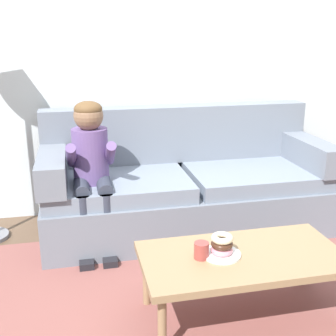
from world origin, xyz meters
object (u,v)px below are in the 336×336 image
couch (186,187)px  person_child (91,162)px  mug (201,250)px  toy_controller (293,268)px  coffee_table (243,261)px  donut (222,250)px

couch → person_child: bearing=-164.5°
person_child → mug: 1.17m
mug → toy_controller: 0.96m
coffee_table → donut: donut is taller
mug → toy_controller: bearing=25.6°
person_child → couch: bearing=15.5°
mug → coffee_table: bearing=-3.1°
person_child → mug: (0.52, -1.02, -0.23)m
couch → donut: (-0.12, -1.23, 0.08)m
donut → toy_controller: donut is taller
person_child → toy_controller: bearing=-26.8°
person_child → donut: bearing=-58.2°
couch → mug: bearing=-101.0°
toy_controller → mug: bearing=-171.1°
coffee_table → mug: mug is taller
mug → toy_controller: mug is taller
person_child → toy_controller: 1.59m
coffee_table → person_child: bearing=126.0°
coffee_table → mug: (-0.23, 0.01, 0.08)m
couch → mug: size_ratio=25.31×
couch → toy_controller: bearing=-58.2°
coffee_table → couch: bearing=89.7°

